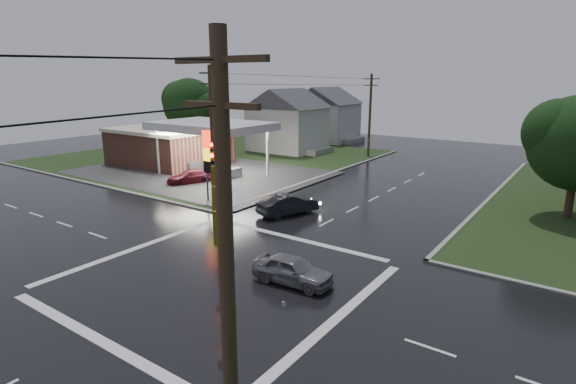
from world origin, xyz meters
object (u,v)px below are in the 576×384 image
Objects in this scene: car_pump at (190,177)px; house_far at (325,113)px; car_north at (288,204)px; tree_nw_behind at (191,105)px; utility_pole_n at (370,114)px; car_crossing at (293,270)px; gas_station at (175,143)px; pylon_sign at (213,154)px; utility_pole_nw at (212,135)px; utility_pole_se at (228,299)px; house_near at (288,119)px.

house_far is at bearing 121.26° from car_pump.
tree_nw_behind is at bearing -10.36° from car_north.
utility_pole_n reaches higher than car_crossing.
gas_station reaches higher than car_pump.
tree_nw_behind reaches higher than car_north.
house_far is 53.04m from car_crossing.
tree_nw_behind reaches higher than car_crossing.
utility_pole_nw is at bearing -45.00° from pylon_sign.
utility_pole_n is at bearing -55.81° from car_north.
car_north is (6.04, 1.59, -4.94)m from utility_pole_nw.
car_pump is (8.45, -5.70, -1.89)m from gas_station.
car_north reaches higher than car_pump.
utility_pole_se reaches higher than utility_pole_n.
car_crossing is 24.14m from car_pump.
pylon_sign is 1.32× the size of car_pump.
car_pump is (-13.77, 2.91, -0.12)m from car_north.
car_crossing is (24.44, -34.40, -3.69)m from house_near.
utility_pole_se reaches higher than tree_nw_behind.
car_north is (17.49, -24.91, -3.62)m from house_near.
pylon_sign is 0.55× the size of utility_pole_se.
house_near is at bearing 24.98° from tree_nw_behind.
utility_pole_nw is 26.87m from utility_pole_se.
gas_station is at bearing -97.50° from house_far.
car_crossing is at bearing -37.26° from tree_nw_behind.
utility_pole_se is 2.43× the size of car_pump.
house_near is at bearing 31.51° from car_crossing.
tree_nw_behind is (-12.89, -6.01, 1.77)m from house_near.
utility_pole_n is 25.63m from tree_nw_behind.
house_far is (3.73, 28.30, 1.86)m from gas_station.
tree_nw_behind reaches higher than house_near.
utility_pole_n is (1.00, 27.50, 1.46)m from pylon_sign.
utility_pole_se is at bearing -39.70° from gas_station.
utility_pole_n is at bearing 15.76° from car_crossing.
house_near is 2.62× the size of car_crossing.
tree_nw_behind is 2.11× the size of car_north.
utility_pole_se reaches higher than car_pump.
utility_pole_se is (35.18, -29.20, 3.17)m from gas_station.
house_far is at bearing 118.68° from utility_pole_se.
house_near is at bearing 123.79° from utility_pole_se.
pylon_sign is 28.34m from utility_pole_se.
pylon_sign reaches higher than car_north.
pylon_sign is 0.55× the size of utility_pole_nw.
car_crossing is (37.33, -28.39, -5.46)m from tree_nw_behind.
car_north is at bearing -21.18° from gas_station.
utility_pole_se is 58.64m from tree_nw_behind.
utility_pole_nw is at bearing -40.10° from tree_nw_behind.
utility_pole_n is 16.00m from house_far.
utility_pole_nw is 10.27m from car_pump.
tree_nw_behind is at bearing 159.44° from car_pump.
gas_station is 10.37m from car_pump.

